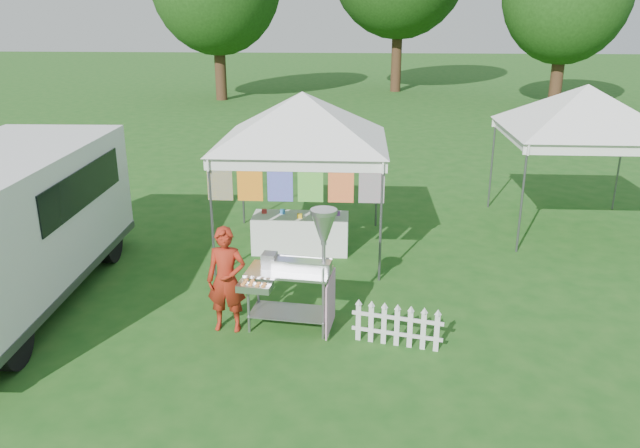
{
  "coord_description": "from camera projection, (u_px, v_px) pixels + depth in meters",
  "views": [
    {
      "loc": [
        1.03,
        -7.73,
        4.4
      ],
      "look_at": [
        0.43,
        1.78,
        1.1
      ],
      "focal_mm": 35.0,
      "sensor_mm": 36.0,
      "label": 1
    }
  ],
  "objects": [
    {
      "name": "display_table",
      "position": [
        301.0,
        233.0,
        11.86
      ],
      "size": [
        1.8,
        0.7,
        0.71
      ],
      "primitive_type": "cube",
      "color": "white",
      "rests_on": "ground"
    },
    {
      "name": "canopy_right",
      "position": [
        589.0,
        85.0,
        12.2
      ],
      "size": [
        4.24,
        4.24,
        3.45
      ],
      "color": "#59595E",
      "rests_on": "ground"
    },
    {
      "name": "vendor",
      "position": [
        226.0,
        280.0,
        8.8
      ],
      "size": [
        0.58,
        0.39,
        1.55
      ],
      "primitive_type": "imported",
      "rotation": [
        0.0,
        0.0,
        -0.03
      ],
      "color": "maroon",
      "rests_on": "ground"
    },
    {
      "name": "ground",
      "position": [
        282.0,
        338.0,
        8.79
      ],
      "size": [
        120.0,
        120.0,
        0.0
      ],
      "primitive_type": "plane",
      "color": "#1A4F16",
      "rests_on": "ground"
    },
    {
      "name": "cargo_van",
      "position": [
        1.0,
        225.0,
        9.53
      ],
      "size": [
        2.43,
        5.71,
        2.34
      ],
      "rotation": [
        0.0,
        0.0,
        0.03
      ],
      "color": "silver",
      "rests_on": "ground"
    },
    {
      "name": "canopy_main",
      "position": [
        302.0,
        92.0,
        11.11
      ],
      "size": [
        4.24,
        4.24,
        3.45
      ],
      "color": "#59595E",
      "rests_on": "ground"
    },
    {
      "name": "donut_cart",
      "position": [
        302.0,
        260.0,
        8.71
      ],
      "size": [
        1.39,
        0.86,
        1.82
      ],
      "rotation": [
        0.0,
        0.0,
        -0.12
      ],
      "color": "gray",
      "rests_on": "ground"
    },
    {
      "name": "picket_fence",
      "position": [
        397.0,
        327.0,
        8.51
      ],
      "size": [
        1.23,
        0.3,
        0.56
      ],
      "rotation": [
        0.0,
        0.0,
        -0.22
      ],
      "color": "silver",
      "rests_on": "ground"
    }
  ]
}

